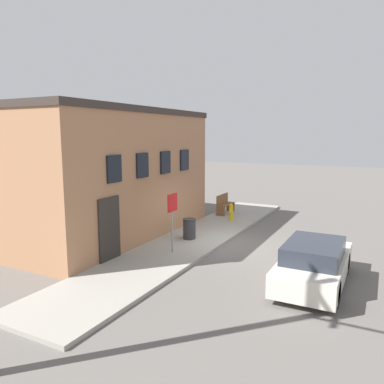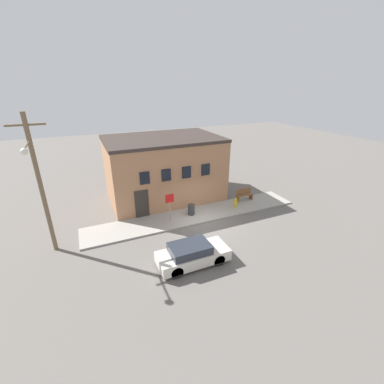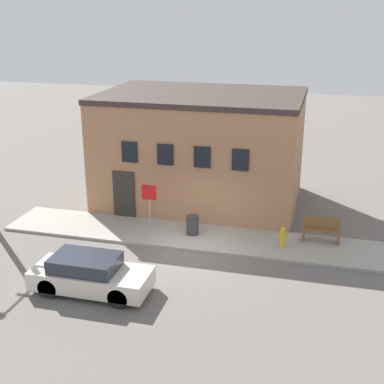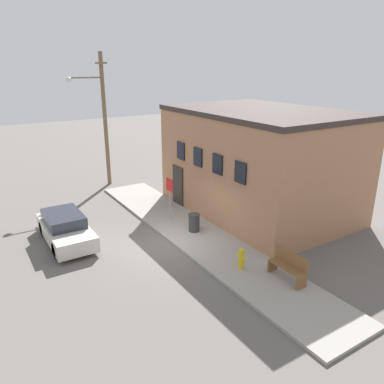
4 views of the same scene
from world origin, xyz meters
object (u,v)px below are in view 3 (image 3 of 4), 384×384
(fire_hydrant, at_px, (283,237))
(bench, at_px, (321,230))
(stop_sign, at_px, (149,200))
(parked_car, at_px, (90,275))
(trash_bin, at_px, (193,225))

(fire_hydrant, xyz_separation_m, bench, (1.43, 0.93, 0.06))
(stop_sign, bearing_deg, parked_car, -95.01)
(fire_hydrant, relative_size, stop_sign, 0.40)
(parked_car, bearing_deg, bench, 38.27)
(stop_sign, xyz_separation_m, bench, (6.90, 0.90, -0.97))
(trash_bin, distance_m, parked_car, 5.59)
(trash_bin, xyz_separation_m, parked_car, (-2.19, -5.14, 0.10))
(bench, bearing_deg, stop_sign, -172.56)
(fire_hydrant, distance_m, bench, 1.71)
(parked_car, bearing_deg, stop_sign, 84.99)
(bench, bearing_deg, fire_hydrant, -147.05)
(stop_sign, distance_m, bench, 7.03)
(fire_hydrant, relative_size, bench, 0.57)
(stop_sign, xyz_separation_m, parked_car, (-0.43, -4.88, -0.93))
(bench, distance_m, parked_car, 9.34)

